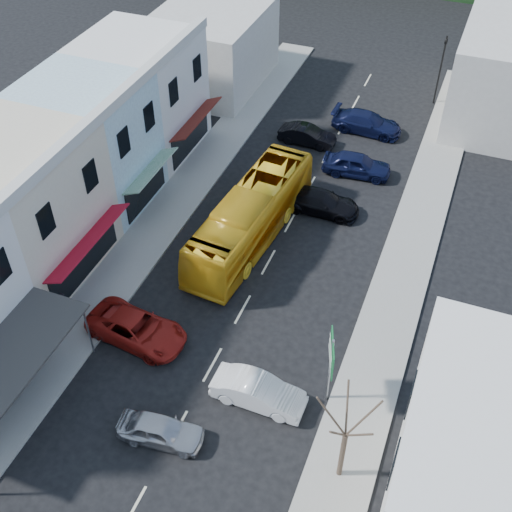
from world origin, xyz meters
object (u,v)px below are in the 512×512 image
Objects in this scene: car_white at (258,392)px; street_tree at (345,435)px; traffic_signal at (440,71)px; bus at (251,218)px; direction_sign at (330,371)px; car_silver at (160,430)px; car_red at (137,329)px; pedestrian_left at (65,303)px.

street_tree is (4.56, -2.26, 2.39)m from car_white.
bus is at bearing 84.97° from traffic_signal.
direction_sign is at bearing 114.53° from street_tree.
bus is at bearing 109.95° from direction_sign.
street_tree is at bearing -115.95° from car_white.
traffic_signal is at bearing -17.10° from car_silver.
bus is 11.83m from car_white.
car_red is 12.52m from street_tree.
traffic_signal reaches higher than bus.
car_silver and car_red have the same top height.
direction_sign is (6.27, 4.71, 1.44)m from car_silver.
car_red is (-3.85, 4.80, 0.00)m from car_silver.
bus is at bearing 125.06° from street_tree.
street_tree reaches higher than bus.
bus reaches higher than pedestrian_left.
pedestrian_left is (-6.77, -9.50, -0.55)m from bus.
bus is 14.35m from car_silver.
car_silver is 4.78m from car_white.
direction_sign is (14.35, -0.07, 1.14)m from pedestrian_left.
direction_sign is at bearing -73.34° from pedestrian_left.
car_white is 2.59× the size of pedestrian_left.
traffic_signal is at bearing 74.94° from bus.
bus is 1.87× the size of street_tree.
car_silver is 6.15m from car_red.
car_silver is at bearing 136.22° from car_white.
traffic_signal is at bearing 71.64° from direction_sign.
car_silver is 9.39m from pedestrian_left.
car_red is 10.22m from direction_sign.
car_silver is 35.35m from traffic_signal.
car_silver is (1.31, -14.27, -0.85)m from bus.
pedestrian_left is 0.27× the size of street_tree.
car_silver is at bearing -79.62° from bus.
traffic_signal reaches higher than pedestrian_left.
car_red is 0.83× the size of traffic_signal.
street_tree is at bearing -49.79° from bus.
car_white is 0.80× the size of traffic_signal.
direction_sign is at bearing -83.54° from car_red.
car_red is at bearing -99.87° from bus.
bus is 21.84m from traffic_signal.
direction_sign reaches higher than car_red.
car_silver is at bearing -171.61° from street_tree.
car_silver is 2.59× the size of pedestrian_left.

